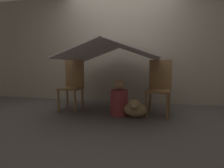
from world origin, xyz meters
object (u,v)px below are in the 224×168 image
at_px(chair_left, 72,83).
at_px(chair_right, 159,86).
at_px(dog, 135,108).
at_px(person_front, 119,100).

relative_size(chair_left, chair_right, 1.00).
height_order(chair_left, chair_right, same).
height_order(chair_left, dog, chair_left).
xyz_separation_m(person_front, dog, (0.27, -0.09, -0.11)).
bearing_deg(person_front, chair_right, 15.75).
height_order(chair_right, dog, chair_right).
xyz_separation_m(chair_right, dog, (-0.38, -0.27, -0.35)).
xyz_separation_m(chair_left, dog, (1.21, -0.27, -0.35)).
relative_size(chair_right, dog, 2.44).
xyz_separation_m(chair_left, person_front, (0.94, -0.19, -0.25)).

